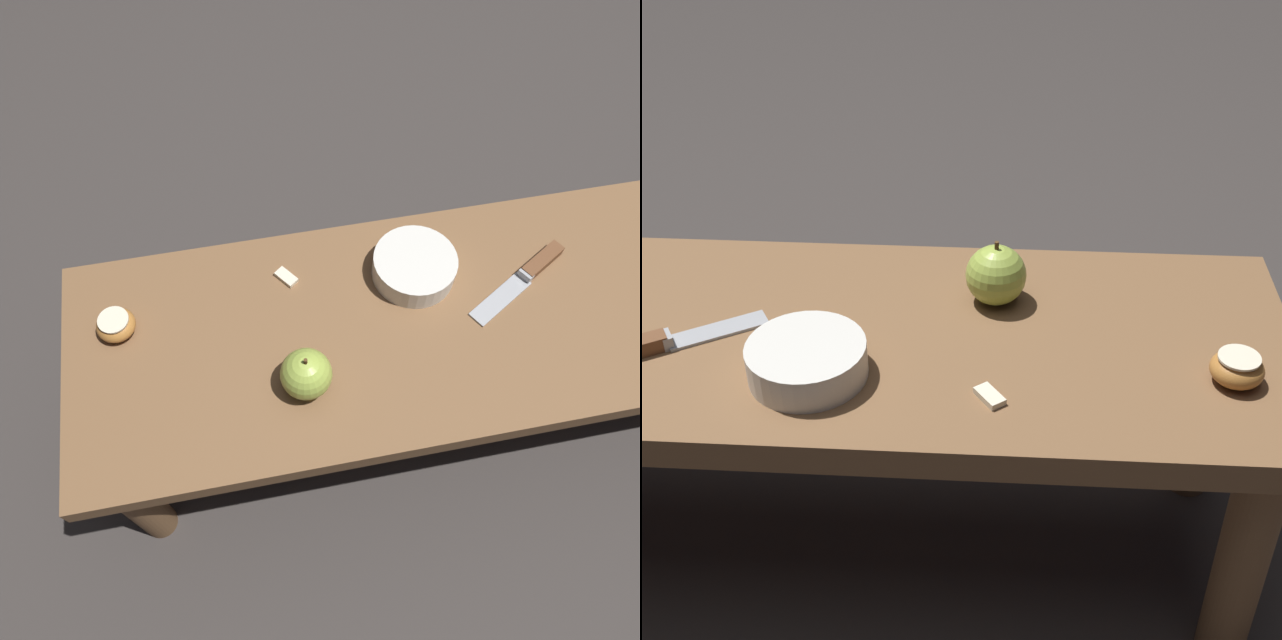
# 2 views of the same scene
# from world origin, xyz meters

# --- Properties ---
(ground_plane) EXTENTS (8.00, 8.00, 0.00)m
(ground_plane) POSITION_xyz_m (0.00, 0.00, 0.00)
(ground_plane) COLOR #383330
(wooden_bench) EXTENTS (1.34, 0.42, 0.40)m
(wooden_bench) POSITION_xyz_m (0.00, 0.00, 0.34)
(wooden_bench) COLOR brown
(wooden_bench) RESTS_ON ground_plane
(knife) EXTENTS (0.20, 0.13, 0.02)m
(knife) POSITION_xyz_m (0.12, 0.05, 0.40)
(knife) COLOR #9EA0A5
(knife) RESTS_ON wooden_bench
(apple_whole) EXTENTS (0.08, 0.08, 0.09)m
(apple_whole) POSITION_xyz_m (-0.29, -0.08, 0.44)
(apple_whole) COLOR #9EB747
(apple_whole) RESTS_ON wooden_bench
(apple_cut) EXTENTS (0.06, 0.06, 0.04)m
(apple_cut) POSITION_xyz_m (-0.58, 0.07, 0.42)
(apple_cut) COLOR #B27233
(apple_cut) RESTS_ON wooden_bench
(apple_slice_near_knife) EXTENTS (0.04, 0.04, 0.01)m
(apple_slice_near_knife) POSITION_xyz_m (-0.29, 0.12, 0.40)
(apple_slice_near_knife) COLOR beige
(apple_slice_near_knife) RESTS_ON wooden_bench
(bowl) EXTENTS (0.14, 0.14, 0.04)m
(bowl) POSITION_xyz_m (-0.08, 0.09, 0.42)
(bowl) COLOR silver
(bowl) RESTS_ON wooden_bench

